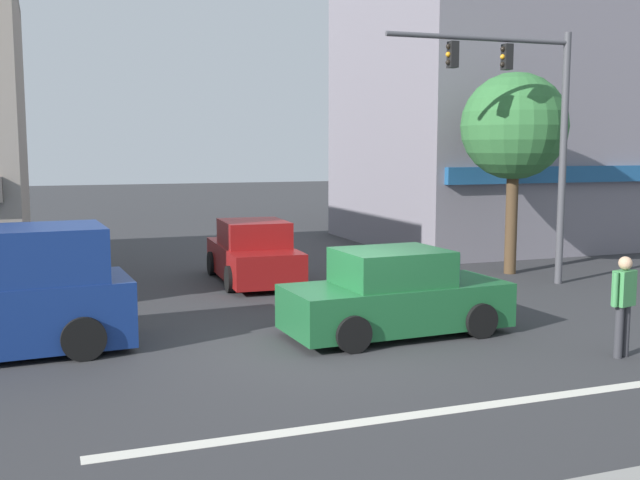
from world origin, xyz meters
TOP-DOWN VIEW (x-y plane):
  - ground_plane at (0.00, 0.00)m, footprint 120.00×120.00m
  - lane_marking_stripe at (0.00, -3.50)m, footprint 9.00×0.24m
  - building_right_corner at (11.13, 11.68)m, footprint 10.58×8.97m
  - street_tree at (7.09, 5.37)m, footprint 2.85×2.85m
  - traffic_light_mast at (6.39, 3.70)m, footprint 4.89×0.31m
  - sedan_waiting_far at (0.18, 6.57)m, footprint 2.01×4.17m
  - sedan_approaching_near at (1.20, 0.39)m, footprint 4.18×2.03m
  - pedestrian_mid_crossing at (4.02, -2.26)m, footprint 0.55×0.30m

SIDE VIEW (x-z plane):
  - ground_plane at x=0.00m, z-range 0.00..0.00m
  - lane_marking_stripe at x=0.00m, z-range 0.00..0.01m
  - sedan_waiting_far at x=0.18m, z-range -0.08..1.50m
  - sedan_approaching_near at x=1.20m, z-range -0.08..1.50m
  - pedestrian_mid_crossing at x=4.02m, z-range 0.11..1.78m
  - street_tree at x=7.09m, z-range 1.25..6.66m
  - traffic_light_mast at x=6.39m, z-range 1.08..7.28m
  - building_right_corner at x=11.13m, z-range 0.00..11.77m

